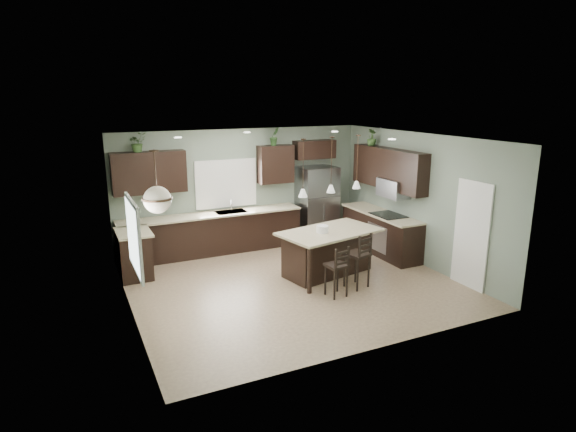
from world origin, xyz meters
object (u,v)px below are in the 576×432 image
(bar_stool_center, at_px, (357,260))
(serving_dish, at_px, (322,229))
(refrigerator, at_px, (317,204))
(kitchen_island, at_px, (329,253))
(bar_stool_left, at_px, (336,271))
(plant_back_left, at_px, (137,142))

(bar_stool_center, bearing_deg, serving_dish, 97.43)
(refrigerator, xyz_separation_m, kitchen_island, (-0.94, -2.27, -0.46))
(refrigerator, height_order, serving_dish, refrigerator)
(serving_dish, relative_size, bar_stool_center, 0.22)
(serving_dish, height_order, bar_stool_center, bar_stool_center)
(bar_stool_left, bearing_deg, refrigerator, 60.83)
(refrigerator, bearing_deg, serving_dish, -116.20)
(kitchen_island, relative_size, bar_stool_left, 2.08)
(kitchen_island, height_order, bar_stool_left, bar_stool_left)
(bar_stool_left, xyz_separation_m, plant_back_left, (-2.81, 3.43, 2.12))
(bar_stool_left, relative_size, bar_stool_center, 0.89)
(serving_dish, xyz_separation_m, bar_stool_left, (-0.24, -0.95, -0.51))
(serving_dish, bearing_deg, bar_stool_center, -66.21)
(bar_stool_center, distance_m, plant_back_left, 5.11)
(serving_dish, height_order, bar_stool_left, serving_dish)
(bar_stool_left, bearing_deg, serving_dish, 69.77)
(kitchen_island, relative_size, bar_stool_center, 1.85)
(refrigerator, height_order, bar_stool_center, refrigerator)
(kitchen_island, bearing_deg, refrigerator, 55.80)
(kitchen_island, bearing_deg, bar_stool_center, -91.90)
(kitchen_island, relative_size, plant_back_left, 4.93)
(serving_dish, distance_m, plant_back_left, 4.24)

